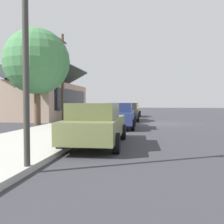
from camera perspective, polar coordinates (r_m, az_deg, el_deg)
The scene contains 11 objects.
ground_plane at distance 19.35m, azimuth 10.98°, elevation -2.62°, with size 120.00×120.00×0.00m, color #38383D.
sidewalk_curb at distance 19.89m, azimuth -5.37°, elevation -2.23°, with size 60.00×4.20×0.16m, color #B2AFA8.
car_olive at distance 9.23m, azimuth -3.61°, elevation -2.74°, with size 4.91×2.10×1.59m.
car_navy at distance 15.53m, azimuth 1.83°, elevation -0.74°, with size 4.74×2.06×1.59m.
car_charcoal at distance 21.68m, azimuth 3.80°, elevation 0.08°, with size 4.77×2.05×1.59m.
car_mustard at distance 28.27m, azimuth 4.42°, elevation 0.57°, with size 4.49×2.14×1.59m.
storefront_building at distance 26.51m, azimuth -16.38°, elevation 2.71°, with size 12.13×7.12×5.43m.
shade_tree at distance 18.58m, azimuth -17.04°, elevation 11.08°, with size 4.64×4.64×6.85m.
traffic_light_main at distance 5.77m, azimuth -9.55°, elevation 21.20°, with size 0.37×2.79×5.20m.
utility_pole_wooden at distance 21.83m, azimuth -11.37°, elevation 8.24°, with size 1.80×0.24×7.50m.
fire_hydrant_red at distance 20.78m, azimuth -0.82°, elevation -0.88°, with size 0.22×0.22×0.71m.
Camera 1 is at (-19.26, 0.87, 1.61)m, focal length 39.36 mm.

